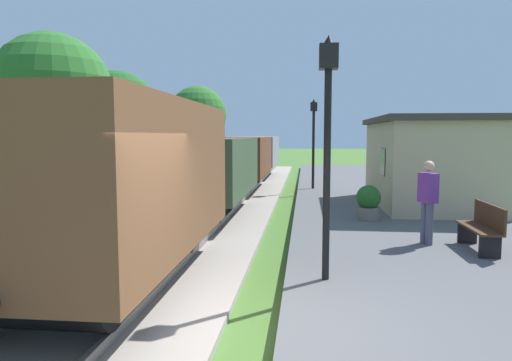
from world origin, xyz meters
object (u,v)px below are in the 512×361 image
lamp_post_far (314,127)px  tree_field_left (117,113)px  station_hut (429,161)px  tree_trackside_far (52,93)px  person_waiting (428,199)px  bench_near_hut (482,226)px  tree_field_distant (198,115)px  freight_train (221,164)px  potted_planter (368,202)px  lamp_post_near (328,113)px

lamp_post_far → tree_field_left: 9.66m
station_hut → tree_trackside_far: bearing=-175.4°
person_waiting → tree_trackside_far: bearing=-45.7°
bench_near_hut → tree_field_distant: (-10.31, 20.44, 3.03)m
freight_train → bench_near_hut: bearing=-46.7°
tree_trackside_far → lamp_post_far: bearing=31.9°
freight_train → person_waiting: size_ratio=15.20×
freight_train → lamp_post_far: bearing=47.9°
person_waiting → freight_train: bearing=-71.3°
tree_field_distant → potted_planter: bearing=-63.7°
tree_trackside_far → tree_field_distant: bearing=85.7°
freight_train → station_hut: bearing=-5.7°
potted_planter → tree_field_left: (-10.69, 9.45, 2.83)m
bench_near_hut → tree_field_left: (-12.43, 12.58, 2.83)m
potted_planter → tree_field_left: 14.54m
person_waiting → lamp_post_far: bearing=-99.6°
station_hut → tree_trackside_far: tree_trackside_far is taller
lamp_post_near → lamp_post_far: same height
bench_near_hut → lamp_post_near: (-3.08, -2.14, 2.08)m
tree_field_distant → bench_near_hut: bearing=-63.2°
bench_near_hut → tree_trackside_far: 12.90m
tree_field_left → tree_field_distant: size_ratio=0.99×
freight_train → tree_field_left: size_ratio=4.70×
person_waiting → lamp_post_near: bearing=28.2°
person_waiting → tree_trackside_far: tree_trackside_far is taller
person_waiting → station_hut: bearing=-126.2°
tree_field_left → tree_field_distant: tree_field_distant is taller
bench_near_hut → person_waiting: 1.13m
bench_near_hut → tree_field_left: 17.91m
freight_train → lamp_post_near: bearing=-69.9°
tree_trackside_far → tree_field_left: bearing=97.4°
tree_trackside_far → tree_field_left: (-0.98, 7.51, -0.25)m
freight_train → potted_planter: freight_train is taller
potted_planter → lamp_post_near: 5.82m
station_hut → bench_near_hut: 6.12m
freight_train → potted_planter: 5.85m
freight_train → station_hut: size_ratio=4.48×
potted_planter → lamp_post_near: lamp_post_near is taller
freight_train → potted_planter: (4.56, -3.57, -0.76)m
freight_train → tree_field_distant: bearing=106.2°
freight_train → bench_near_hut: (6.31, -6.70, -0.76)m
person_waiting → bench_near_hut: bearing=132.4°
bench_near_hut → lamp_post_near: lamp_post_near is taller
tree_field_left → lamp_post_near: bearing=-57.6°
person_waiting → lamp_post_far: 10.20m
freight_train → tree_trackside_far: 5.88m
person_waiting → tree_field_left: 16.89m
tree_field_left → tree_field_distant: bearing=74.9°
tree_field_distant → station_hut: bearing=-53.2°
freight_train → bench_near_hut: freight_train is taller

